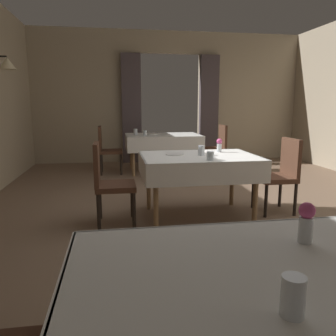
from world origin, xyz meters
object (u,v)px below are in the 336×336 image
(chair_mid_right, at_px, (281,172))
(flower_vase_mid, at_px, (219,145))
(chair_far_right, at_px, (217,145))
(glass_mid_b, at_px, (210,156))
(glass_mid_c, at_px, (201,150))
(flower_vase_near, at_px, (306,221))
(plate_mid_d, at_px, (175,154))
(plate_far_b, at_px, (152,134))
(dining_table_far, at_px, (163,139))
(glass_far_c, at_px, (136,132))
(chair_far_left, at_px, (106,148))
(glass_near_b, at_px, (293,296))
(dining_table_mid, at_px, (199,163))
(dining_table_near, at_px, (269,288))
(glass_far_a, at_px, (145,133))
(chair_mid_left, at_px, (108,180))

(chair_mid_right, distance_m, flower_vase_mid, 0.84)
(chair_far_right, xyz_separation_m, glass_mid_b, (-1.07, -3.16, 0.28))
(glass_mid_b, bearing_deg, glass_mid_c, 91.20)
(flower_vase_near, xyz_separation_m, glass_mid_b, (0.22, 2.19, -0.05))
(plate_mid_d, xyz_separation_m, plate_far_b, (0.05, 2.78, 0.00))
(glass_mid_b, bearing_deg, dining_table_far, 90.90)
(flower_vase_near, distance_m, glass_far_c, 5.42)
(flower_vase_near, relative_size, plate_mid_d, 0.81)
(chair_far_left, xyz_separation_m, glass_near_b, (0.64, -5.81, 0.29))
(dining_table_mid, bearing_deg, chair_mid_right, 0.85)
(dining_table_near, bearing_deg, chair_far_left, 97.33)
(flower_vase_mid, relative_size, plate_far_b, 0.82)
(flower_vase_near, relative_size, glass_mid_c, 1.55)
(dining_table_mid, bearing_deg, glass_mid_b, -84.19)
(flower_vase_mid, xyz_separation_m, plate_mid_d, (-0.59, -0.13, -0.09))
(glass_far_a, bearing_deg, chair_mid_right, -61.04)
(chair_mid_right, xyz_separation_m, glass_far_a, (-1.46, 2.63, 0.29))
(dining_table_far, relative_size, chair_mid_right, 1.59)
(chair_far_right, distance_m, chair_far_left, 2.25)
(chair_mid_left, xyz_separation_m, flower_vase_mid, (1.38, 0.31, 0.33))
(dining_table_mid, height_order, glass_far_a, glass_far_a)
(dining_table_mid, distance_m, glass_far_a, 2.68)
(chair_far_left, distance_m, glass_mid_c, 3.04)
(flower_vase_mid, relative_size, glass_mid_c, 1.49)
(glass_near_b, xyz_separation_m, glass_far_a, (0.11, 5.66, -0.01))
(chair_mid_right, relative_size, flower_vase_near, 5.17)
(chair_mid_left, relative_size, glass_near_b, 7.77)
(chair_far_left, distance_m, glass_far_c, 0.65)
(glass_far_c, bearing_deg, dining_table_far, -2.39)
(flower_vase_mid, height_order, glass_far_c, flower_vase_mid)
(dining_table_near, distance_m, glass_far_a, 5.37)
(dining_table_far, height_order, glass_mid_c, glass_mid_c)
(glass_mid_b, bearing_deg, glass_far_a, 98.11)
(glass_far_a, distance_m, glass_far_c, 0.27)
(chair_mid_right, xyz_separation_m, plate_mid_d, (-1.34, 0.08, 0.24))
(plate_mid_d, height_order, glass_far_c, glass_far_c)
(chair_mid_left, xyz_separation_m, plate_far_b, (0.84, 2.97, 0.24))
(dining_table_mid, xyz_separation_m, plate_mid_d, (-0.27, 0.09, 0.10))
(flower_vase_near, distance_m, plate_mid_d, 2.64)
(glass_mid_c, bearing_deg, chair_far_left, 112.64)
(flower_vase_mid, xyz_separation_m, glass_mid_c, (-0.29, -0.22, -0.04))
(plate_far_b, relative_size, glass_far_c, 1.76)
(glass_mid_b, bearing_deg, flower_vase_near, -95.60)
(dining_table_far, height_order, glass_mid_b, glass_mid_b)
(glass_mid_c, xyz_separation_m, plate_far_b, (-0.25, 2.87, -0.05))
(glass_mid_b, bearing_deg, flower_vase_mid, 63.76)
(dining_table_far, bearing_deg, chair_mid_left, -109.74)
(dining_table_far, relative_size, chair_mid_left, 1.59)
(plate_far_b, bearing_deg, chair_far_right, -2.96)
(glass_far_c, bearing_deg, chair_far_right, -1.89)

